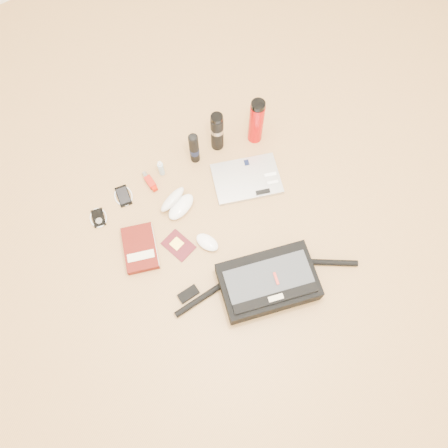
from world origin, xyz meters
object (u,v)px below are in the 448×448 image
object	(u,v)px
book	(140,248)
thermos_black	(217,132)
laptop	(247,179)
thermos_red	(256,122)
messenger_bag	(268,282)

from	to	relation	value
book	thermos_black	distance (m)	0.68
thermos_black	laptop	bearing A→B (deg)	-87.32
thermos_red	messenger_bag	bearing A→B (deg)	-121.05
messenger_bag	book	distance (m)	0.60
messenger_bag	thermos_red	world-z (taller)	thermos_red
laptop	thermos_black	size ratio (longest dim) A/B	1.57
messenger_bag	laptop	bearing A→B (deg)	82.28
messenger_bag	thermos_black	distance (m)	0.77
book	thermos_red	world-z (taller)	thermos_red
messenger_bag	book	xyz separation A→B (m)	(-0.39, 0.46, -0.03)
messenger_bag	thermos_red	distance (m)	0.79
book	messenger_bag	bearing A→B (deg)	-29.63
laptop	messenger_bag	bearing A→B (deg)	-94.10
messenger_bag	laptop	xyz separation A→B (m)	(0.23, 0.49, -0.04)
book	thermos_red	xyz separation A→B (m)	(0.79, 0.21, 0.12)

